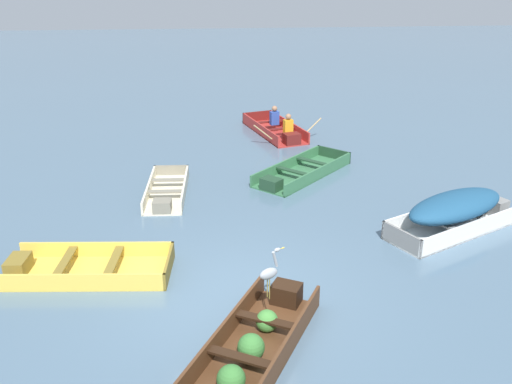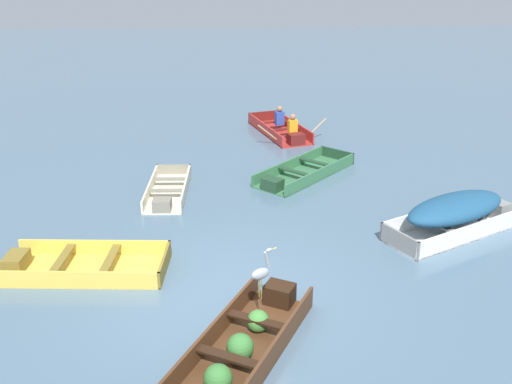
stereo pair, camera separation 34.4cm
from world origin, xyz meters
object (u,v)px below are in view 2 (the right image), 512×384
Objects in this scene: skiff_cream_near_moored at (168,191)px; skiff_yellow_far_moored at (79,266)px; rowboat_red_with_crew at (282,129)px; skiff_green_outer_moored at (302,173)px; heron_on_dinghy at (261,272)px; dinghy_dark_varnish_foreground at (244,344)px; skiff_white_mid_moored at (456,212)px.

skiff_yellow_far_moored reaches higher than skiff_cream_near_moored.
rowboat_red_with_crew is at bearing 55.89° from skiff_cream_near_moored.
skiff_green_outer_moored is 6.65m from heron_on_dinghy.
dinghy_dark_varnish_foreground reaches higher than skiff_green_outer_moored.
dinghy_dark_varnish_foreground is at bearing -141.10° from skiff_white_mid_moored.
rowboat_red_with_crew is at bearing 81.27° from dinghy_dark_varnish_foreground.
skiff_green_outer_moored is (3.47, 1.06, 0.00)m from skiff_cream_near_moored.
skiff_white_mid_moored is at bearing 34.30° from heron_on_dinghy.
skiff_white_mid_moored is 7.67m from skiff_yellow_far_moored.
dinghy_dark_varnish_foreground is 7.43m from skiff_green_outer_moored.
skiff_white_mid_moored is at bearing 38.90° from dinghy_dark_varnish_foreground.
heron_on_dinghy reaches higher than skiff_cream_near_moored.
dinghy_dark_varnish_foreground is 1.07× the size of skiff_green_outer_moored.
skiff_white_mid_moored reaches higher than skiff_green_outer_moored.
dinghy_dark_varnish_foreground is 1.27× the size of skiff_cream_near_moored.
heron_on_dinghy reaches higher than rowboat_red_with_crew.
heron_on_dinghy is (-1.55, -6.42, 0.80)m from skiff_green_outer_moored.
skiff_cream_near_moored is at bearing 158.73° from skiff_white_mid_moored.
skiff_yellow_far_moored is 0.99× the size of skiff_green_outer_moored.
dinghy_dark_varnish_foreground is 3.92× the size of heron_on_dinghy.
heron_on_dinghy is at bearing 68.99° from dinghy_dark_varnish_foreground.
dinghy_dark_varnish_foreground is at bearing -104.38° from skiff_green_outer_moored.
skiff_white_mid_moored is 1.07× the size of skiff_green_outer_moored.
skiff_cream_near_moored is at bearing -163.04° from skiff_green_outer_moored.
rowboat_red_with_crew is (-0.15, 3.84, 0.09)m from skiff_green_outer_moored.
skiff_green_outer_moored is 3.66× the size of heron_on_dinghy.
dinghy_dark_varnish_foreground is 3.92m from skiff_yellow_far_moored.
skiff_yellow_far_moored is (-1.34, -3.58, 0.00)m from skiff_cream_near_moored.
skiff_green_outer_moored is at bearing 43.96° from skiff_yellow_far_moored.
skiff_cream_near_moored is at bearing 109.73° from heron_on_dinghy.
heron_on_dinghy is (-1.40, -10.26, 0.71)m from rowboat_red_with_crew.
skiff_white_mid_moored is (4.60, 3.72, 0.32)m from dinghy_dark_varnish_foreground.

